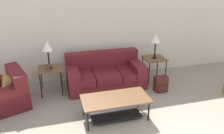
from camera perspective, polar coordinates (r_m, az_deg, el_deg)
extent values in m
cube|color=silver|center=(5.91, -1.66, 9.67)|extent=(9.04, 0.06, 2.60)
cube|color=maroon|center=(5.62, -1.70, -3.90)|extent=(1.91, 0.99, 0.22)
cube|color=maroon|center=(5.41, -8.25, -2.74)|extent=(0.62, 0.89, 0.20)
cube|color=maroon|center=(5.51, -1.68, -2.03)|extent=(0.62, 0.89, 0.20)
cube|color=maroon|center=(5.68, 4.58, -1.33)|extent=(0.62, 0.89, 0.20)
cube|color=maroon|center=(5.75, -2.62, 2.23)|extent=(1.91, 0.26, 0.40)
cube|color=maroon|center=(5.43, -10.13, -3.13)|extent=(0.28, 0.99, 0.58)
cube|color=maroon|center=(5.77, 6.18, -1.34)|extent=(0.28, 0.99, 0.58)
cube|color=maroon|center=(5.24, -26.56, -7.40)|extent=(1.19, 1.20, 0.40)
cube|color=maroon|center=(5.10, -23.67, -2.60)|extent=(0.56, 0.98, 0.40)
cube|color=maroon|center=(5.51, -27.31, -5.15)|extent=(0.96, 0.56, 0.56)
cube|color=maroon|center=(4.90, -26.04, -8.28)|extent=(0.96, 0.56, 0.56)
cube|color=tan|center=(5.12, -25.87, -4.16)|extent=(0.29, 0.38, 0.36)
cube|color=brown|center=(4.24, 0.92, -8.31)|extent=(1.30, 0.64, 0.04)
cylinder|color=black|center=(4.04, -6.34, -13.91)|extent=(0.03, 0.03, 0.41)
cylinder|color=black|center=(4.33, 9.56, -11.38)|extent=(0.03, 0.03, 0.41)
cylinder|color=black|center=(4.47, -7.45, -10.06)|extent=(0.03, 0.03, 0.41)
cylinder|color=black|center=(4.74, 6.95, -8.07)|extent=(0.03, 0.03, 0.41)
cube|color=black|center=(4.42, 0.89, -12.18)|extent=(0.97, 0.45, 0.02)
cube|color=brown|center=(5.29, -15.92, -0.41)|extent=(0.55, 0.55, 0.03)
cylinder|color=black|center=(5.22, -18.10, -4.85)|extent=(0.03, 0.03, 0.61)
cylinder|color=black|center=(5.20, -12.97, -4.35)|extent=(0.03, 0.03, 0.61)
cylinder|color=black|center=(5.64, -17.97, -2.74)|extent=(0.03, 0.03, 0.61)
cylinder|color=black|center=(5.63, -13.24, -2.28)|extent=(0.03, 0.03, 0.61)
cube|color=brown|center=(5.85, 11.00, 2.21)|extent=(0.55, 0.55, 0.03)
cylinder|color=black|center=(5.67, 9.66, -1.79)|extent=(0.03, 0.03, 0.61)
cylinder|color=black|center=(5.88, 13.81, -1.28)|extent=(0.03, 0.03, 0.61)
cylinder|color=black|center=(6.07, 7.84, -0.06)|extent=(0.03, 0.03, 0.61)
cylinder|color=black|center=(6.26, 11.79, 0.36)|extent=(0.03, 0.03, 0.61)
cylinder|color=black|center=(5.28, -15.95, -0.17)|extent=(0.14, 0.14, 0.02)
cylinder|color=black|center=(5.21, -16.19, 2.00)|extent=(0.04, 0.04, 0.41)
cone|color=white|center=(5.12, -16.56, 5.30)|extent=(0.25, 0.25, 0.22)
cylinder|color=black|center=(5.84, 11.02, 2.43)|extent=(0.14, 0.14, 0.02)
cylinder|color=black|center=(5.77, 11.17, 4.42)|extent=(0.04, 0.04, 0.41)
cone|color=white|center=(5.69, 11.40, 7.44)|extent=(0.25, 0.25, 0.22)
cube|color=#4C1E19|center=(5.46, 12.61, -4.30)|extent=(0.32, 0.19, 0.38)
cube|color=#4C1E19|center=(5.41, 13.10, -5.55)|extent=(0.24, 0.05, 0.15)
cylinder|color=#4C1E19|center=(5.51, 11.28, -3.73)|extent=(0.02, 0.02, 0.29)
cylinder|color=#4C1E19|center=(5.58, 12.89, -3.50)|extent=(0.02, 0.02, 0.29)
cube|color=#4C3828|center=(5.19, -16.42, 0.03)|extent=(0.10, 0.04, 0.13)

